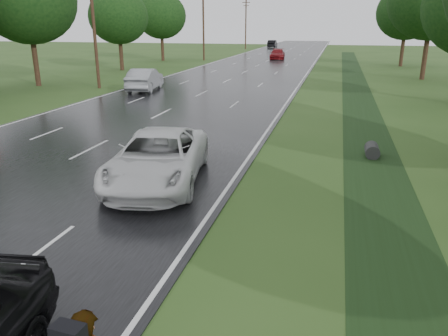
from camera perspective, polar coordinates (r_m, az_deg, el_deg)
The scene contains 17 objects.
road at distance 53.97m, azimuth 3.80°, elevation 12.90°, with size 14.00×180.00×0.04m, color black.
edge_stripe_east at distance 53.15m, azimuth 11.15°, elevation 12.55°, with size 0.12×180.00×0.01m, color silver.
edge_stripe_west at distance 55.61m, azimuth -3.23°, elevation 13.10°, with size 0.12×180.00×0.01m, color silver.
center_line at distance 53.97m, azimuth 3.81°, elevation 12.93°, with size 0.12×180.00×0.01m, color silver.
drainage_ditch at distance 27.04m, azimuth 17.59°, elevation 6.71°, with size 2.20×120.00×0.56m.
utility_pole_mid at distance 37.97m, azimuth -16.68°, elevation 17.77°, with size 1.60×0.26×10.00m.
utility_pole_far at distance 65.65m, azimuth -2.71°, elevation 18.40°, with size 1.60×0.26×10.00m.
utility_pole_distant at distance 94.76m, azimuth 2.86°, elevation 18.37°, with size 1.60×0.26×10.00m.
tree_east_d at distance 46.53m, azimuth 25.62°, elevation 19.19°, with size 8.00×8.00×10.76m.
tree_east_f at distance 60.30m, azimuth 22.78°, elevation 18.21°, with size 7.20×7.20×9.62m.
tree_west_c at distance 41.24m, azimuth -24.28°, elevation 19.36°, with size 7.80×7.80×10.43m.
tree_west_d at distance 52.66m, azimuth -13.62°, elevation 18.65°, with size 6.60×6.60×8.80m.
tree_west_f at distance 65.65m, azimuth -8.21°, elevation 19.07°, with size 7.00×7.00×9.29m.
white_pickup at distance 14.58m, azimuth -8.64°, elevation 1.31°, with size 2.77×6.01×1.67m, color white.
silver_sedan at distance 35.72m, azimuth -10.30°, elevation 11.31°, with size 1.82×5.23×1.72m, color gray.
far_car_red at distance 67.76m, azimuth 6.99°, elevation 14.55°, with size 2.06×5.08×1.47m, color maroon.
far_car_dark at distance 101.25m, azimuth 6.34°, elevation 15.82°, with size 1.70×4.88×1.61m, color black.
Camera 1 is at (9.91, -7.81, 5.09)m, focal length 35.00 mm.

